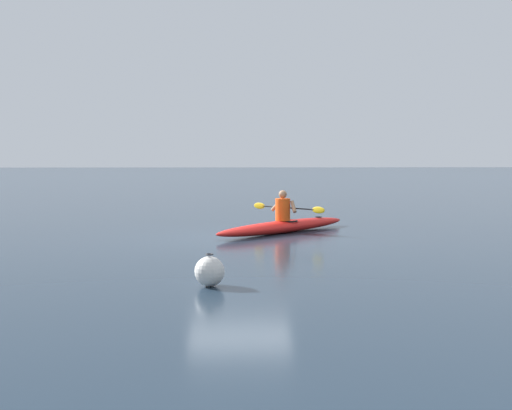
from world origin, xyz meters
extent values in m
plane|color=#1E2D3D|center=(0.00, 0.00, 0.00)|extent=(160.00, 160.00, 0.00)
ellipsoid|color=red|center=(-1.16, -1.12, 0.16)|extent=(3.83, 3.85, 0.32)
torus|color=black|center=(-1.26, -1.23, 0.30)|extent=(0.74, 0.74, 0.04)
cylinder|color=black|center=(-2.18, -2.16, 0.31)|extent=(0.18, 0.18, 0.02)
cylinder|color=#E04C14|center=(-1.12, -1.09, 0.60)|extent=(0.38, 0.38, 0.57)
sphere|color=#936B4C|center=(-1.12, -1.09, 1.00)|extent=(0.21, 0.21, 0.21)
cylinder|color=black|center=(-1.26, -1.23, 0.64)|extent=(1.45, 1.44, 0.03)
ellipsoid|color=gold|center=(-0.55, -1.94, 0.64)|extent=(0.31, 0.31, 0.17)
ellipsoid|color=gold|center=(-1.98, -0.52, 0.64)|extent=(0.31, 0.31, 0.17)
cylinder|color=#936B4C|center=(-0.97, -1.35, 0.69)|extent=(0.32, 0.18, 0.34)
cylinder|color=#936B4C|center=(-1.39, -0.94, 0.69)|extent=(0.18, 0.32, 0.34)
sphere|color=silver|center=(0.50, 5.91, 0.24)|extent=(0.47, 0.47, 0.47)
torus|color=#333338|center=(0.50, 5.91, 0.50)|extent=(0.12, 0.12, 0.02)
camera|label=1|loc=(0.10, 16.27, 2.07)|focal=47.42mm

